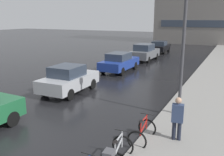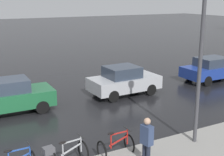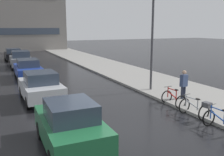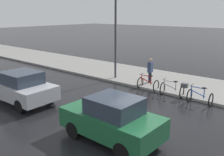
{
  "view_description": "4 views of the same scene",
  "coord_description": "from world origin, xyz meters",
  "px_view_note": "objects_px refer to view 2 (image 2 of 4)",
  "views": [
    {
      "loc": [
        6.43,
        -5.41,
        4.37
      ],
      "look_at": [
        1.42,
        4.55,
        1.65
      ],
      "focal_mm": 40.0,
      "sensor_mm": 36.0,
      "label": 1
    },
    {
      "loc": [
        12.33,
        -2.48,
        5.4
      ],
      "look_at": [
        -0.43,
        4.43,
        1.6
      ],
      "focal_mm": 50.0,
      "sensor_mm": 36.0,
      "label": 2
    },
    {
      "loc": [
        -4.38,
        -7.52,
        3.98
      ],
      "look_at": [
        0.86,
        3.62,
        1.49
      ],
      "focal_mm": 40.0,
      "sensor_mm": 36.0,
      "label": 3
    },
    {
      "loc": [
        -8.69,
        -5.19,
        4.52
      ],
      "look_at": [
        1.41,
        3.19,
        1.06
      ],
      "focal_mm": 40.0,
      "sensor_mm": 36.0,
      "label": 4
    }
  ],
  "objects_px": {
    "car_blue": "(213,69)",
    "bicycle_third": "(116,146)",
    "bicycle_second": "(64,154)",
    "pedestrian": "(147,140)",
    "car_silver": "(124,81)",
    "streetlamp": "(201,46)",
    "car_green": "(13,96)"
  },
  "relations": [
    {
      "from": "bicycle_second",
      "to": "bicycle_third",
      "type": "xyz_separation_m",
      "value": [
        0.18,
        1.82,
        -0.09
      ]
    },
    {
      "from": "streetlamp",
      "to": "car_blue",
      "type": "bearing_deg",
      "value": 130.61
    },
    {
      "from": "car_blue",
      "to": "pedestrian",
      "type": "relative_size",
      "value": 2.53
    },
    {
      "from": "car_green",
      "to": "pedestrian",
      "type": "height_order",
      "value": "pedestrian"
    },
    {
      "from": "streetlamp",
      "to": "car_green",
      "type": "bearing_deg",
      "value": -141.89
    },
    {
      "from": "car_silver",
      "to": "streetlamp",
      "type": "distance_m",
      "value": 7.31
    },
    {
      "from": "car_blue",
      "to": "bicycle_third",
      "type": "bearing_deg",
      "value": -61.06
    },
    {
      "from": "car_green",
      "to": "streetlamp",
      "type": "height_order",
      "value": "streetlamp"
    },
    {
      "from": "car_green",
      "to": "car_silver",
      "type": "relative_size",
      "value": 0.94
    },
    {
      "from": "car_green",
      "to": "pedestrian",
      "type": "xyz_separation_m",
      "value": [
        7.17,
        2.77,
        0.14
      ]
    },
    {
      "from": "bicycle_second",
      "to": "car_blue",
      "type": "xyz_separation_m",
      "value": [
        -5.69,
        12.43,
        0.31
      ]
    },
    {
      "from": "car_blue",
      "to": "car_green",
      "type": "bearing_deg",
      "value": -90.96
    },
    {
      "from": "pedestrian",
      "to": "bicycle_second",
      "type": "bearing_deg",
      "value": -118.24
    },
    {
      "from": "bicycle_second",
      "to": "pedestrian",
      "type": "bearing_deg",
      "value": 61.76
    },
    {
      "from": "bicycle_third",
      "to": "pedestrian",
      "type": "xyz_separation_m",
      "value": [
        1.08,
        0.53,
        0.57
      ]
    },
    {
      "from": "bicycle_third",
      "to": "car_silver",
      "type": "relative_size",
      "value": 0.29
    },
    {
      "from": "car_green",
      "to": "bicycle_second",
      "type": "bearing_deg",
      "value": 4.09
    },
    {
      "from": "car_silver",
      "to": "streetlamp",
      "type": "height_order",
      "value": "streetlamp"
    },
    {
      "from": "bicycle_third",
      "to": "car_blue",
      "type": "bearing_deg",
      "value": 118.94
    },
    {
      "from": "car_green",
      "to": "car_blue",
      "type": "height_order",
      "value": "car_green"
    },
    {
      "from": "bicycle_second",
      "to": "streetlamp",
      "type": "distance_m",
      "value": 5.9
    },
    {
      "from": "car_blue",
      "to": "streetlamp",
      "type": "height_order",
      "value": "streetlamp"
    },
    {
      "from": "car_blue",
      "to": "pedestrian",
      "type": "bearing_deg",
      "value": -55.44
    },
    {
      "from": "bicycle_second",
      "to": "pedestrian",
      "type": "height_order",
      "value": "pedestrian"
    },
    {
      "from": "bicycle_second",
      "to": "car_green",
      "type": "distance_m",
      "value": 5.93
    },
    {
      "from": "bicycle_third",
      "to": "streetlamp",
      "type": "height_order",
      "value": "streetlamp"
    },
    {
      "from": "car_silver",
      "to": "car_blue",
      "type": "xyz_separation_m",
      "value": [
        0.15,
        6.75,
        -0.03
      ]
    },
    {
      "from": "bicycle_third",
      "to": "streetlamp",
      "type": "xyz_separation_m",
      "value": [
        0.64,
        3.03,
        3.35
      ]
    },
    {
      "from": "bicycle_third",
      "to": "car_silver",
      "type": "height_order",
      "value": "car_silver"
    },
    {
      "from": "streetlamp",
      "to": "bicycle_second",
      "type": "bearing_deg",
      "value": -99.53
    },
    {
      "from": "car_blue",
      "to": "streetlamp",
      "type": "relative_size",
      "value": 0.73
    },
    {
      "from": "car_silver",
      "to": "pedestrian",
      "type": "xyz_separation_m",
      "value": [
        7.09,
        -3.33,
        0.15
      ]
    }
  ]
}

